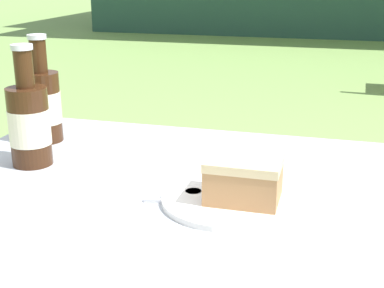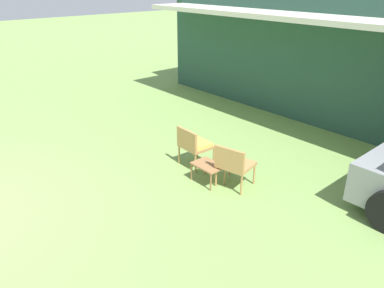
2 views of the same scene
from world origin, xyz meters
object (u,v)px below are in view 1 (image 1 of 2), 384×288
patio_table (177,223)px  cola_bottle_near (29,122)px  cola_bottle_far (43,103)px  cake_on_plate (237,187)px

patio_table → cola_bottle_near: cola_bottle_near is taller
cola_bottle_far → patio_table: bearing=-26.5°
cola_bottle_near → cola_bottle_far: bearing=110.7°
patio_table → cake_on_plate: cake_on_plate is taller
patio_table → cake_on_plate: bearing=-18.5°
cake_on_plate → cola_bottle_near: 0.44m
patio_table → cola_bottle_far: (-0.37, 0.18, 0.16)m
cake_on_plate → cola_bottle_near: (-0.43, 0.08, 0.06)m
patio_table → cake_on_plate: (0.12, -0.04, 0.10)m
patio_table → cola_bottle_near: (-0.31, 0.04, 0.16)m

